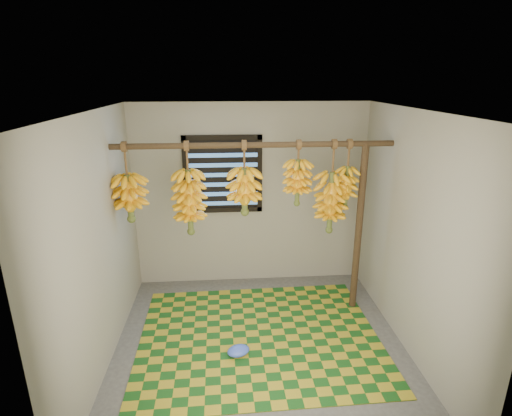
{
  "coord_description": "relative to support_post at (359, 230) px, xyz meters",
  "views": [
    {
      "loc": [
        -0.32,
        -3.48,
        2.68
      ],
      "look_at": [
        0.0,
        0.55,
        1.35
      ],
      "focal_mm": 28.0,
      "sensor_mm": 36.0,
      "label": 1
    }
  ],
  "objects": [
    {
      "name": "banana_bunch_b",
      "position": [
        -1.91,
        0.0,
        0.39
      ],
      "size": [
        0.35,
        0.35,
        1.03
      ],
      "color": "brown",
      "rests_on": "hanging_pole"
    },
    {
      "name": "wall_left",
      "position": [
        -2.71,
        -0.7,
        0.2
      ],
      "size": [
        0.01,
        3.0,
        2.4
      ],
      "primitive_type": "cube",
      "color": "gray",
      "rests_on": "floor"
    },
    {
      "name": "banana_bunch_a",
      "position": [
        -2.55,
        -0.0,
        0.45
      ],
      "size": [
        0.36,
        0.36,
        0.86
      ],
      "color": "brown",
      "rests_on": "hanging_pole"
    },
    {
      "name": "plastic_bag",
      "position": [
        -1.43,
        -0.81,
        -0.94
      ],
      "size": [
        0.28,
        0.24,
        0.1
      ],
      "primitive_type": "ellipsoid",
      "rotation": [
        0.0,
        0.0,
        0.35
      ],
      "color": "#3E5DE9",
      "rests_on": "woven_mat"
    },
    {
      "name": "banana_bunch_f",
      "position": [
        -0.18,
        0.0,
        0.51
      ],
      "size": [
        0.26,
        0.26,
        0.79
      ],
      "color": "brown",
      "rests_on": "hanging_pole"
    },
    {
      "name": "hanging_pole",
      "position": [
        -1.2,
        0.0,
        1.0
      ],
      "size": [
        3.0,
        0.06,
        0.06
      ],
      "primitive_type": "cylinder",
      "rotation": [
        0.0,
        1.57,
        0.0
      ],
      "color": "#44311D",
      "rests_on": "wall_left"
    },
    {
      "name": "window",
      "position": [
        -1.55,
        0.78,
        0.5
      ],
      "size": [
        1.0,
        0.04,
        1.0
      ],
      "color": "black",
      "rests_on": "wall_back"
    },
    {
      "name": "banana_bunch_d",
      "position": [
        -0.73,
        0.0,
        0.58
      ],
      "size": [
        0.31,
        0.31,
        0.73
      ],
      "color": "brown",
      "rests_on": "hanging_pole"
    },
    {
      "name": "wall_back",
      "position": [
        -1.2,
        0.8,
        0.2
      ],
      "size": [
        3.0,
        0.01,
        2.4
      ],
      "primitive_type": "cube",
      "color": "gray",
      "rests_on": "floor"
    },
    {
      "name": "banana_bunch_c",
      "position": [
        -1.31,
        0.0,
        0.49
      ],
      "size": [
        0.34,
        0.34,
        0.81
      ],
      "color": "brown",
      "rests_on": "hanging_pole"
    },
    {
      "name": "support_post",
      "position": [
        0.0,
        0.0,
        0.0
      ],
      "size": [
        0.08,
        0.08,
        2.0
      ],
      "primitive_type": "cylinder",
      "color": "#44311D",
      "rests_on": "floor"
    },
    {
      "name": "wall_right",
      "position": [
        0.3,
        -0.7,
        0.2
      ],
      "size": [
        0.01,
        3.0,
        2.4
      ],
      "primitive_type": "cube",
      "color": "gray",
      "rests_on": "floor"
    },
    {
      "name": "woven_mat",
      "position": [
        -1.19,
        -0.53,
        -0.99
      ],
      "size": [
        2.59,
        2.09,
        0.01
      ],
      "primitive_type": "cube",
      "rotation": [
        0.0,
        0.0,
        0.02
      ],
      "color": "#164D18",
      "rests_on": "floor"
    },
    {
      "name": "banana_bunch_e",
      "position": [
        -0.35,
        0.0,
        0.34
      ],
      "size": [
        0.37,
        0.37,
        1.06
      ],
      "color": "brown",
      "rests_on": "hanging_pole"
    },
    {
      "name": "floor",
      "position": [
        -1.2,
        -0.7,
        -1.0
      ],
      "size": [
        3.0,
        3.0,
        0.01
      ],
      "primitive_type": "cube",
      "color": "#4A4A4A",
      "rests_on": "ground"
    },
    {
      "name": "ceiling",
      "position": [
        -1.2,
        -0.7,
        1.4
      ],
      "size": [
        3.0,
        3.0,
        0.01
      ],
      "primitive_type": "cube",
      "color": "silver",
      "rests_on": "wall_back"
    }
  ]
}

